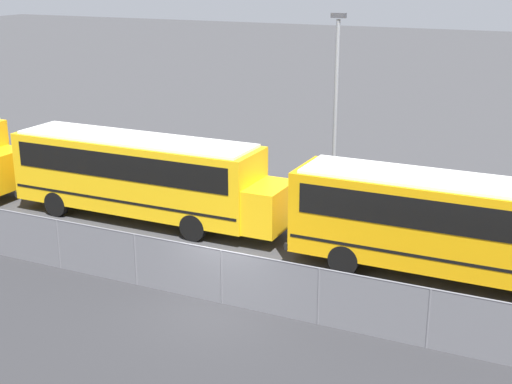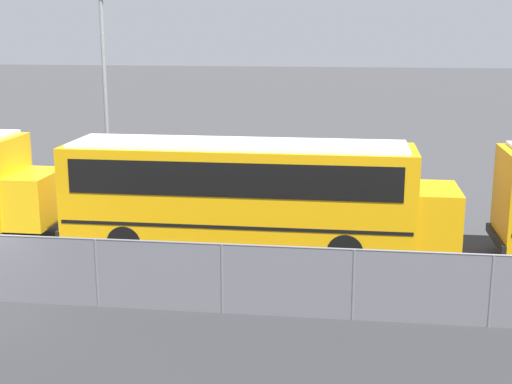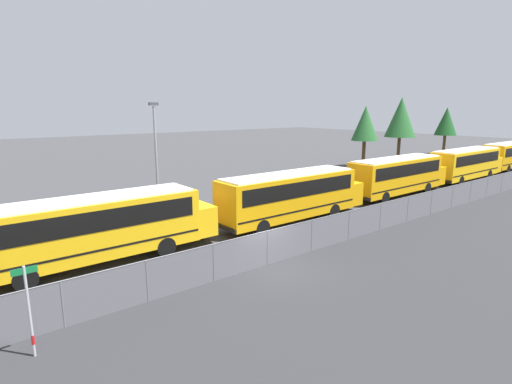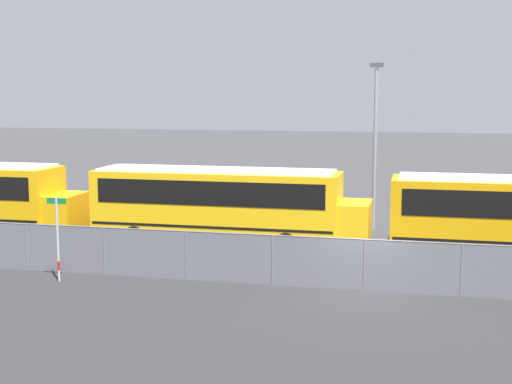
% 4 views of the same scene
% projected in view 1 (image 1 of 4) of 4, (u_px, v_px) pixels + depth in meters
% --- Properties ---
extents(ground_plane, '(200.00, 200.00, 0.00)m').
position_uv_depth(ground_plane, '(222.00, 303.00, 21.06)').
color(ground_plane, '#38383A').
extents(fence, '(108.64, 0.07, 1.71)m').
position_uv_depth(fence, '(222.00, 276.00, 20.80)').
color(fence, '#9EA0A5').
rests_on(fence, ground_plane).
extents(school_bus_3, '(11.44, 2.46, 3.30)m').
position_uv_depth(school_bus_3, '(141.00, 172.00, 27.41)').
color(school_bus_3, yellow).
rests_on(school_bus_3, ground_plane).
extents(school_bus_4, '(11.44, 2.46, 3.30)m').
position_uv_depth(school_bus_4, '(461.00, 222.00, 22.03)').
color(school_bus_4, orange).
rests_on(school_bus_4, ground_plane).
extents(light_pole, '(0.60, 0.24, 7.74)m').
position_uv_depth(light_pole, '(336.00, 99.00, 29.45)').
color(light_pole, gray).
rests_on(light_pole, ground_plane).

